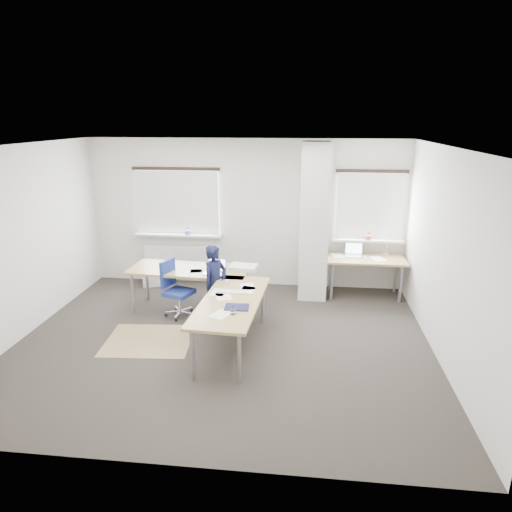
# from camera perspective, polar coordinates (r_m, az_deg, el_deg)

# --- Properties ---
(ground) EXTENTS (6.00, 6.00, 0.00)m
(ground) POSITION_cam_1_polar(r_m,az_deg,el_deg) (6.83, -4.15, -10.66)
(ground) COLOR black
(ground) RESTS_ON ground
(room_shell) EXTENTS (6.04, 5.04, 2.82)m
(room_shell) POSITION_cam_1_polar(r_m,az_deg,el_deg) (6.62, -2.20, 4.61)
(room_shell) COLOR #BCB6AB
(room_shell) RESTS_ON ground
(floor_mat) EXTENTS (1.33, 1.15, 0.01)m
(floor_mat) POSITION_cam_1_polar(r_m,az_deg,el_deg) (7.03, -13.25, -10.22)
(floor_mat) COLOR #8F754E
(floor_mat) RESTS_ON ground
(white_crate) EXTENTS (0.61, 0.52, 0.31)m
(white_crate) POSITION_cam_1_polar(r_m,az_deg,el_deg) (9.20, -12.39, -2.53)
(white_crate) COLOR white
(white_crate) RESTS_ON ground
(desk_main) EXTENTS (2.41, 2.74, 0.96)m
(desk_main) POSITION_cam_1_polar(r_m,az_deg,el_deg) (7.05, -5.57, -3.61)
(desk_main) COLOR olive
(desk_main) RESTS_ON ground
(desk_side) EXTENTS (1.40, 0.71, 1.22)m
(desk_side) POSITION_cam_1_polar(r_m,az_deg,el_deg) (8.48, 13.61, -0.51)
(desk_side) COLOR olive
(desk_side) RESTS_ON ground
(task_chair) EXTENTS (0.54, 0.53, 0.94)m
(task_chair) POSITION_cam_1_polar(r_m,az_deg,el_deg) (7.67, -9.76, -5.52)
(task_chair) COLOR navy
(task_chair) RESTS_ON ground
(person) EXTENTS (0.51, 0.56, 1.27)m
(person) POSITION_cam_1_polar(r_m,az_deg,el_deg) (7.23, -5.12, -3.56)
(person) COLOR black
(person) RESTS_ON ground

